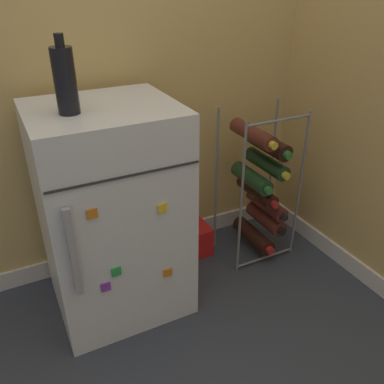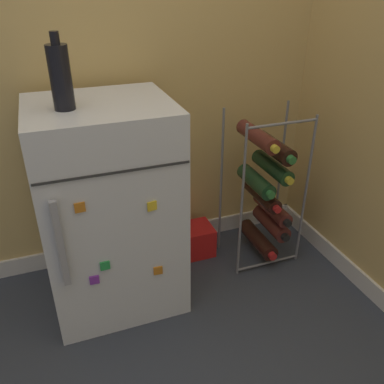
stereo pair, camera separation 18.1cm
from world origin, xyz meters
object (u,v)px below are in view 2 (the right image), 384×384
(wine_rack, at_px, (266,190))
(fridge_top_bottle, at_px, (61,77))
(mini_fridge, at_px, (110,209))
(soda_box, at_px, (190,241))

(wine_rack, height_order, fridge_top_bottle, fridge_top_bottle)
(wine_rack, bearing_deg, mini_fridge, -177.48)
(mini_fridge, xyz_separation_m, soda_box, (0.41, 0.16, -0.37))
(wine_rack, xyz_separation_m, fridge_top_bottle, (-0.88, -0.07, 0.63))
(mini_fridge, bearing_deg, soda_box, 21.22)
(mini_fridge, height_order, fridge_top_bottle, fridge_top_bottle)
(mini_fridge, height_order, soda_box, mini_fridge)
(mini_fridge, bearing_deg, fridge_top_bottle, -161.27)
(wine_rack, relative_size, fridge_top_bottle, 3.05)
(wine_rack, bearing_deg, soda_box, 160.16)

